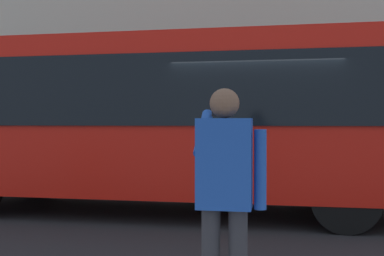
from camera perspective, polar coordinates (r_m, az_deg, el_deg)
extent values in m
plane|color=#232326|center=(7.96, 8.21, -10.90)|extent=(60.00, 60.00, 0.00)
cube|color=red|center=(8.21, -3.78, 1.40)|extent=(9.00, 2.50, 2.60)
cube|color=black|center=(7.01, -6.31, 4.79)|extent=(7.60, 0.06, 1.10)
cylinder|color=black|center=(10.41, -18.54, -5.40)|extent=(1.00, 0.28, 1.00)
cylinder|color=black|center=(9.18, 16.61, -6.21)|extent=(1.00, 0.28, 1.00)
cylinder|color=black|center=(7.02, 18.58, -8.35)|extent=(1.00, 0.28, 1.00)
cube|color=#1E4CAD|center=(3.37, 4.07, -4.40)|extent=(0.40, 0.24, 0.66)
sphere|color=brown|center=(3.36, 4.08, 3.09)|extent=(0.22, 0.22, 0.22)
cylinder|color=#1E4CAD|center=(3.36, 8.50, -5.12)|extent=(0.09, 0.09, 0.58)
cylinder|color=#1E4CAD|center=(3.54, 1.46, -0.59)|extent=(0.09, 0.48, 0.37)
cube|color=black|center=(3.67, 3.04, 2.57)|extent=(0.07, 0.01, 0.14)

